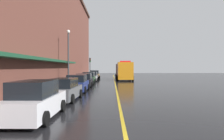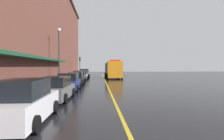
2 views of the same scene
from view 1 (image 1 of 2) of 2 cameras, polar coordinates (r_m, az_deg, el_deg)
The scene contains 16 objects.
ground_plane at distance 30.72m, azimuth 0.68°, elevation -3.71°, with size 112.00×112.00×0.00m, color black.
sidewalk_left at distance 31.24m, azimuth -10.78°, elevation -3.51°, with size 2.40×70.00×0.15m, color gray.
lane_center_stripe at distance 30.72m, azimuth 0.68°, elevation -3.70°, with size 0.16×70.00×0.01m, color gold.
brick_building_left at distance 32.70m, azimuth -22.75°, elevation 11.95°, with size 11.84×64.00×17.53m.
parked_car_0 at distance 10.33m, azimuth -20.45°, elevation -7.96°, with size 1.99×4.53×1.78m.
parked_car_1 at distance 15.36m, azimuth -13.17°, elevation -5.36°, with size 2.11×4.62×1.60m.
parked_car_2 at distance 20.50m, azimuth -9.72°, elevation -3.75°, with size 2.03×4.29×1.67m.
parked_car_3 at distance 26.01m, azimuth -7.77°, elevation -2.84°, with size 2.15×4.53×1.62m.
parked_car_4 at distance 31.48m, azimuth -6.60°, elevation -2.18°, with size 2.09×4.33×1.67m.
parked_car_5 at distance 36.52m, azimuth -5.69°, elevation -1.83°, with size 2.11×4.41×1.59m.
parked_car_6 at distance 41.76m, azimuth -4.99°, elevation -1.39°, with size 2.14×4.62×1.78m.
utility_truck at distance 38.84m, azimuth 3.08°, elevation -0.32°, with size 3.08×8.98×3.50m.
parking_meter_0 at distance 27.07m, azimuth -10.59°, elevation -2.08°, with size 0.14×0.18×1.33m.
parking_meter_1 at distance 15.02m, azimuth -19.22°, elevation -4.36°, with size 0.14×0.18×1.33m.
street_lamp_left at distance 26.63m, azimuth -12.12°, elevation 5.07°, with size 0.44×0.44×6.94m.
traffic_light_near at distance 45.63m, azimuth -6.26°, elevation 1.70°, with size 0.38×0.36×4.30m.
Camera 1 is at (-0.46, -5.63, 2.38)m, focal length 33.20 mm.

